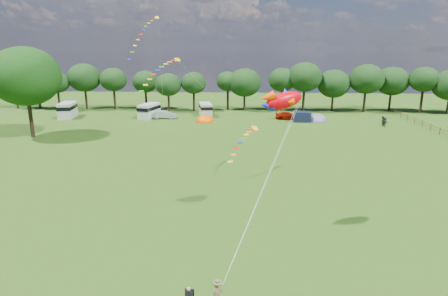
# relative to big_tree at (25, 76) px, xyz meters

# --- Properties ---
(ground_plane) EXTENTS (180.00, 180.00, 0.00)m
(ground_plane) POSITION_rel_big_tree_xyz_m (30.00, -28.00, -9.02)
(ground_plane) COLOR black
(ground_plane) RESTS_ON ground
(tree_line) EXTENTS (102.98, 10.98, 10.27)m
(tree_line) POSITION_rel_big_tree_xyz_m (35.30, 26.99, -2.67)
(tree_line) COLOR black
(tree_line) RESTS_ON ground
(big_tree) EXTENTS (10.00, 10.00, 13.28)m
(big_tree) POSITION_rel_big_tree_xyz_m (0.00, 0.00, 0.00)
(big_tree) COLOR black
(big_tree) RESTS_ON ground
(fence) EXTENTS (0.12, 33.12, 1.20)m
(fence) POSITION_rel_big_tree_xyz_m (62.00, 6.50, -8.32)
(fence) COLOR #472D19
(fence) RESTS_ON ground
(car_a) EXTENTS (3.99, 2.60, 1.24)m
(car_a) POSITION_rel_big_tree_xyz_m (12.77, 17.26, -8.40)
(car_a) COLOR maroon
(car_a) RESTS_ON ground
(car_b) EXTENTS (4.27, 1.63, 1.50)m
(car_b) POSITION_rel_big_tree_xyz_m (16.59, 16.49, -8.27)
(car_b) COLOR #9CA0A4
(car_b) RESTS_ON ground
(car_c) EXTENTS (4.80, 2.39, 1.39)m
(car_c) POSITION_rel_big_tree_xyz_m (40.01, 17.06, -8.32)
(car_c) COLOR #8E1202
(car_c) RESTS_ON ground
(campervan_a) EXTENTS (3.59, 6.26, 2.89)m
(campervan_a) POSITION_rel_big_tree_xyz_m (-2.50, 16.82, -7.47)
(campervan_a) COLOR #B2B2B4
(campervan_a) RESTS_ON ground
(campervan_b) EXTENTS (3.53, 5.90, 2.70)m
(campervan_b) POSITION_rel_big_tree_xyz_m (13.40, 17.36, -7.57)
(campervan_b) COLOR #BBBBBD
(campervan_b) RESTS_ON ground
(campervan_c) EXTENTS (3.24, 5.47, 2.51)m
(campervan_c) POSITION_rel_big_tree_xyz_m (24.01, 20.19, -7.67)
(campervan_c) COLOR #B3B2B4
(campervan_c) RESTS_ON ground
(tent_orange) EXTENTS (3.37, 3.69, 2.63)m
(tent_orange) POSITION_rel_big_tree_xyz_m (24.59, 13.67, -9.00)
(tent_orange) COLOR #F35100
(tent_orange) RESTS_ON ground
(tent_greyblue) EXTENTS (3.79, 4.16, 2.82)m
(tent_greyblue) POSITION_rel_big_tree_xyz_m (45.09, 15.36, -9.00)
(tent_greyblue) COLOR slate
(tent_greyblue) RESTS_ON ground
(awning_navy) EXTENTS (3.02, 2.49, 1.83)m
(awning_navy) POSITION_rel_big_tree_xyz_m (42.28, 14.85, -8.10)
(awning_navy) COLOR black
(awning_navy) RESTS_ON ground
(camp_chair) EXTENTS (0.51, 0.51, 1.19)m
(camp_chair) POSITION_rel_big_tree_xyz_m (29.18, -36.92, -8.31)
(camp_chair) COLOR #99999E
(camp_chair) RESTS_ON ground
(fish_kite) EXTENTS (3.39, 2.17, 1.79)m
(fish_kite) POSITION_rel_big_tree_xyz_m (34.32, -27.46, 0.37)
(fish_kite) COLOR #DA0009
(fish_kite) RESTS_ON ground
(streamer_kite_a) EXTENTS (3.29, 5.45, 5.73)m
(streamer_kite_a) POSITION_rel_big_tree_xyz_m (18.44, -1.64, 6.21)
(streamer_kite_a) COLOR yellow
(streamer_kite_a) RESTS_ON ground
(streamer_kite_b) EXTENTS (4.36, 4.68, 3.82)m
(streamer_kite_b) POSITION_rel_big_tree_xyz_m (21.80, -7.31, 1.46)
(streamer_kite_b) COLOR #FFB500
(streamer_kite_b) RESTS_ON ground
(streamer_kite_c) EXTENTS (3.24, 4.99, 2.83)m
(streamer_kite_c) POSITION_rel_big_tree_xyz_m (31.96, -15.02, -5.26)
(streamer_kite_c) COLOR #FFAF1F
(streamer_kite_c) RESTS_ON ground
(walker_a) EXTENTS (0.97, 0.94, 1.72)m
(walker_a) POSITION_rel_big_tree_xyz_m (55.55, 11.62, -8.16)
(walker_a) COLOR black
(walker_a) RESTS_ON ground
(walker_b) EXTENTS (1.11, 0.57, 1.67)m
(walker_b) POSITION_rel_big_tree_xyz_m (55.60, 10.59, -8.18)
(walker_b) COLOR black
(walker_b) RESTS_ON ground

